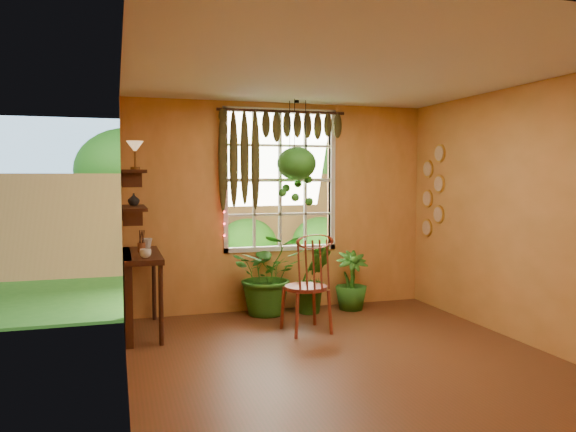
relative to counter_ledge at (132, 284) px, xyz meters
name	(u,v)px	position (x,y,z in m)	size (l,w,h in m)	color
floor	(348,362)	(1.91, -1.60, -0.55)	(4.50, 4.50, 0.00)	#582C19
ceiling	(350,72)	(1.91, -1.60, 2.15)	(4.50, 4.50, 0.00)	silver
wall_back	(281,207)	(1.91, 0.65, 0.80)	(4.00, 4.00, 0.00)	#D9944A
wall_left	(125,225)	(-0.09, -1.60, 0.80)	(4.50, 4.50, 0.00)	#D9944A
wall_right	(528,215)	(3.91, -1.60, 0.80)	(4.50, 4.50, 0.00)	#D9944A
window	(280,180)	(1.91, 0.68, 1.15)	(1.52, 0.10, 1.86)	silver
valance_vine	(276,135)	(1.82, 0.56, 1.73)	(1.70, 0.12, 1.10)	#34170E
string_lights	(224,176)	(1.15, 0.59, 1.20)	(0.03, 0.03, 1.54)	#FF2633
wall_plates	(433,191)	(3.89, 0.19, 1.00)	(0.04, 0.32, 1.10)	#F2E8C6
counter_ledge	(132,284)	(0.00, 0.00, 0.00)	(0.40, 1.20, 0.90)	#34170E
shelf_lower	(134,208)	(0.03, 0.00, 0.85)	(0.25, 0.90, 0.04)	#34170E
shelf_upper	(133,172)	(0.03, 0.00, 1.25)	(0.25, 0.90, 0.04)	#34170E
backyard	(230,199)	(2.15, 5.27, 0.73)	(14.00, 10.00, 12.00)	#1F5618
windsor_chair	(307,300)	(1.87, -0.53, -0.18)	(0.53, 0.55, 1.28)	maroon
potted_plant_left	(269,274)	(1.68, 0.39, -0.03)	(0.93, 0.81, 1.04)	#235316
potted_plant_mid	(313,278)	(2.24, 0.30, -0.10)	(0.49, 0.40, 0.90)	#235316
potted_plant_right	(351,281)	(2.78, 0.33, -0.17)	(0.43, 0.43, 0.77)	#235316
hanging_basket	(297,166)	(2.03, 0.34, 1.33)	(0.49, 0.49, 1.34)	black
cup_a	(145,253)	(0.13, -0.41, 0.40)	(0.12, 0.12, 0.10)	silver
cup_b	(147,243)	(0.19, 0.43, 0.41)	(0.12, 0.12, 0.11)	beige
brush_jar	(141,241)	(0.11, 0.07, 0.47)	(0.09, 0.09, 0.32)	brown
shelf_vase	(134,199)	(0.04, 0.21, 0.93)	(0.13, 0.13, 0.14)	#B2AD99
tiffany_lamp	(135,149)	(0.05, -0.22, 1.49)	(0.18, 0.18, 0.30)	brown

